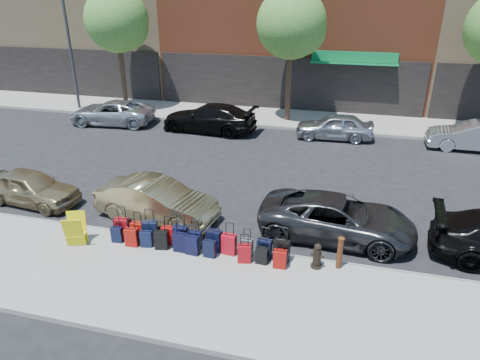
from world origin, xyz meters
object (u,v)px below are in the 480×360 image
(car_near_2, at_px, (337,218))
(car_far_1, at_px, (209,118))
(display_rack, at_px, (76,230))
(car_near_1, at_px, (157,201))
(tree_left, at_px, (119,22))
(suitcase_front_5, at_px, (195,239))
(streetlight, at_px, (71,35))
(car_far_3, at_px, (473,136))
(car_far_0, at_px, (112,112))
(fire_hydrant, at_px, (317,256))
(car_near_0, at_px, (31,187))
(bollard, at_px, (340,253))
(tree_center, at_px, (294,26))
(car_far_2, at_px, (335,126))

(car_near_2, xyz_separation_m, car_far_1, (-7.36, 9.48, 0.09))
(display_rack, xyz_separation_m, car_near_1, (1.59, 2.32, 0.05))
(tree_left, height_order, suitcase_front_5, tree_left)
(streetlight, bearing_deg, car_far_3, -4.48)
(car_near_1, xyz_separation_m, car_far_3, (12.05, 10.21, 0.01))
(car_far_1, height_order, car_far_3, car_far_1)
(car_near_2, bearing_deg, car_far_0, 58.21)
(fire_hydrant, height_order, car_far_0, car_far_0)
(car_near_0, bearing_deg, car_near_2, -82.04)
(display_rack, distance_m, car_near_0, 4.08)
(streetlight, distance_m, car_near_1, 16.60)
(bollard, relative_size, car_near_2, 0.20)
(streetlight, relative_size, car_far_0, 1.63)
(tree_center, bearing_deg, car_near_1, -101.91)
(tree_center, bearing_deg, car_far_1, -144.67)
(display_rack, bearing_deg, car_far_0, 95.85)
(suitcase_front_5, height_order, car_far_0, car_far_0)
(fire_hydrant, bearing_deg, bollard, 27.62)
(tree_center, relative_size, streetlight, 0.91)
(tree_center, xyz_separation_m, display_rack, (-4.27, -15.02, -4.77))
(display_rack, bearing_deg, car_near_1, 36.21)
(display_rack, xyz_separation_m, car_far_2, (6.99, 12.57, 0.04))
(streetlight, height_order, car_near_0, streetlight)
(fire_hydrant, bearing_deg, car_near_2, 94.84)
(car_far_1, bearing_deg, streetlight, -98.44)
(tree_left, xyz_separation_m, car_far_2, (13.23, -2.45, -4.73))
(tree_left, height_order, display_rack, tree_left)
(car_far_3, bearing_deg, display_rack, -46.75)
(car_near_2, bearing_deg, suitcase_front_5, 119.41)
(tree_left, xyz_separation_m, tree_center, (10.50, 0.00, 0.00))
(tree_left, bearing_deg, bollard, -45.51)
(fire_hydrant, bearing_deg, car_near_0, -171.96)
(car_near_2, bearing_deg, car_near_1, 96.86)
(car_near_1, xyz_separation_m, car_far_2, (5.40, 10.25, -0.02))
(bollard, xyz_separation_m, car_near_2, (-0.18, 1.90, 0.03))
(car_far_3, bearing_deg, car_far_1, -87.73)
(tree_left, distance_m, car_far_1, 8.46)
(car_near_1, xyz_separation_m, car_near_2, (6.00, 0.35, -0.02))
(tree_left, bearing_deg, display_rack, -67.46)
(tree_left, bearing_deg, car_near_0, -77.39)
(tree_center, distance_m, car_far_0, 11.42)
(fire_hydrant, distance_m, bollard, 0.63)
(car_far_2, bearing_deg, car_near_2, 0.35)
(suitcase_front_5, bearing_deg, car_near_0, 165.38)
(suitcase_front_5, bearing_deg, tree_left, 122.42)
(tree_center, height_order, car_far_1, tree_center)
(fire_hydrant, relative_size, car_near_2, 0.15)
(fire_hydrant, distance_m, car_far_0, 17.21)
(bollard, xyz_separation_m, car_near_0, (-11.15, 1.50, -0.01))
(tree_left, height_order, car_far_0, tree_left)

